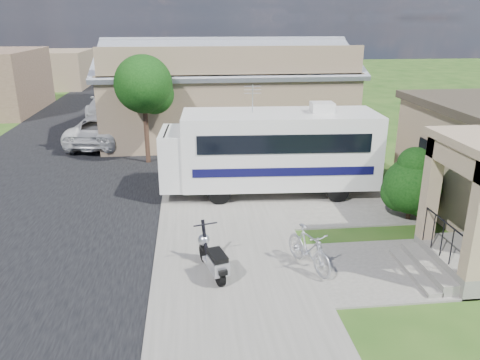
{
  "coord_description": "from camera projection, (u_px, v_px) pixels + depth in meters",
  "views": [
    {
      "loc": [
        -1.96,
        -10.81,
        5.94
      ],
      "look_at": [
        -0.5,
        2.5,
        1.3
      ],
      "focal_mm": 35.0,
      "sensor_mm": 36.0,
      "label": 1
    }
  ],
  "objects": [
    {
      "name": "shrub",
      "position": [
        413.0,
        183.0,
        14.24
      ],
      "size": [
        1.9,
        1.81,
        2.33
      ],
      "color": "#301F15",
      "rests_on": "ground"
    },
    {
      "name": "van",
      "position": [
        114.0,
        101.0,
        30.0
      ],
      "size": [
        2.78,
        6.39,
        1.83
      ],
      "primitive_type": "imported",
      "rotation": [
        0.0,
        0.0,
        -0.03
      ],
      "color": "silver",
      "rests_on": "ground"
    },
    {
      "name": "driveway_slab",
      "position": [
        290.0,
        193.0,
        16.67
      ],
      "size": [
        7.0,
        6.0,
        0.05
      ],
      "primitive_type": "cube",
      "color": "#64625A",
      "rests_on": "ground"
    },
    {
      "name": "ground",
      "position": [
        269.0,
        257.0,
        12.3
      ],
      "size": [
        120.0,
        120.0,
        0.0
      ],
      "primitive_type": "plane",
      "color": "#1C4312"
    },
    {
      "name": "scooter",
      "position": [
        213.0,
        258.0,
        11.18
      ],
      "size": [
        0.8,
        1.71,
        1.14
      ],
      "rotation": [
        0.0,
        0.0,
        0.27
      ],
      "color": "black",
      "rests_on": "ground"
    },
    {
      "name": "motorhome",
      "position": [
        271.0,
        149.0,
        16.29
      ],
      "size": [
        7.54,
        2.73,
        3.81
      ],
      "rotation": [
        0.0,
        0.0,
        -0.05
      ],
      "color": "silver",
      "rests_on": "ground"
    },
    {
      "name": "pickup_truck",
      "position": [
        106.0,
        129.0,
        23.21
      ],
      "size": [
        3.43,
        5.82,
        1.52
      ],
      "primitive_type": "imported",
      "rotation": [
        0.0,
        0.0,
        2.97
      ],
      "color": "silver",
      "rests_on": "ground"
    },
    {
      "name": "sidewalk_slab",
      "position": [
        212.0,
        154.0,
        21.58
      ],
      "size": [
        4.0,
        80.0,
        0.06
      ],
      "primitive_type": "cube",
      "color": "#64625A",
      "rests_on": "ground"
    },
    {
      "name": "garden_hose",
      "position": [
        409.0,
        253.0,
        12.35
      ],
      "size": [
        0.35,
        0.35,
        0.16
      ],
      "primitive_type": "cylinder",
      "color": "#136119",
      "rests_on": "ground"
    },
    {
      "name": "street_tree_a",
      "position": [
        146.0,
        87.0,
        19.35
      ],
      "size": [
        2.44,
        2.4,
        4.58
      ],
      "color": "#301F15",
      "rests_on": "ground"
    },
    {
      "name": "warehouse",
      "position": [
        226.0,
        97.0,
        24.77
      ],
      "size": [
        12.5,
        8.4,
        5.04
      ],
      "color": "#836B52",
      "rests_on": "ground"
    },
    {
      "name": "street_tree_b",
      "position": [
        159.0,
        62.0,
        28.7
      ],
      "size": [
        2.44,
        2.4,
        4.73
      ],
      "color": "#301F15",
      "rests_on": "ground"
    },
    {
      "name": "street_tree_c",
      "position": [
        165.0,
        56.0,
        37.25
      ],
      "size": [
        2.44,
        2.4,
        4.42
      ],
      "color": "#301F15",
      "rests_on": "ground"
    },
    {
      "name": "street_slab",
      "position": [
        66.0,
        158.0,
        20.91
      ],
      "size": [
        9.0,
        80.0,
        0.02
      ],
      "primitive_type": "cube",
      "color": "black",
      "rests_on": "ground"
    },
    {
      "name": "distant_bldg_near",
      "position": [
        42.0,
        69.0,
        42.16
      ],
      "size": [
        8.0,
        7.0,
        3.2
      ],
      "primitive_type": "cube",
      "color": "#836B52",
      "rests_on": "ground"
    },
    {
      "name": "walk_slab",
      "position": [
        395.0,
        269.0,
        11.66
      ],
      "size": [
        4.0,
        3.0,
        0.05
      ],
      "primitive_type": "cube",
      "color": "#64625A",
      "rests_on": "ground"
    },
    {
      "name": "bicycle",
      "position": [
        309.0,
        251.0,
        11.49
      ],
      "size": [
        1.11,
        1.83,
        1.06
      ],
      "primitive_type": "imported",
      "rotation": [
        0.0,
        0.0,
        0.37
      ],
      "color": "#B7B8C0",
      "rests_on": "ground"
    }
  ]
}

